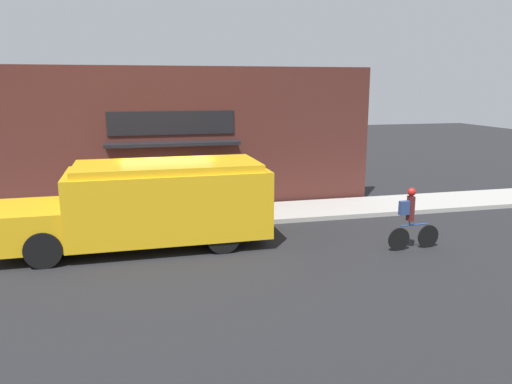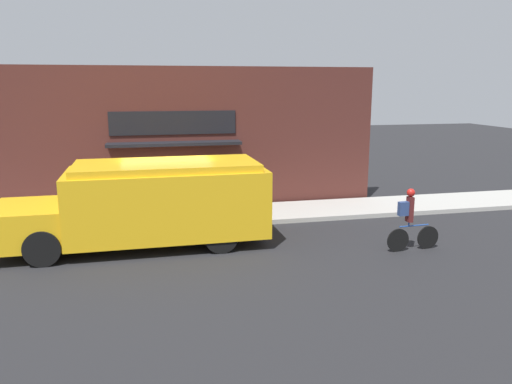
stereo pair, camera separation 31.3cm
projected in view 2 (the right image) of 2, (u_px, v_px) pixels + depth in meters
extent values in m
plane|color=#232326|center=(169.00, 231.00, 14.79)|extent=(70.00, 70.00, 0.00)
cube|color=#ADAAA3|center=(167.00, 219.00, 15.87)|extent=(28.00, 2.30, 0.15)
cube|color=#4C231E|center=(162.00, 140.00, 16.67)|extent=(14.92, 0.18, 4.85)
cube|color=black|center=(173.00, 123.00, 16.53)|extent=(4.17, 0.05, 0.78)
cube|color=black|center=(175.00, 144.00, 16.35)|extent=(4.37, 0.70, 0.10)
cube|color=yellow|center=(168.00, 201.00, 13.35)|extent=(5.18, 2.42, 1.76)
cube|color=yellow|center=(30.00, 224.00, 12.66)|extent=(1.81, 2.19, 0.97)
cube|color=yellow|center=(167.00, 166.00, 13.14)|extent=(4.76, 2.22, 0.19)
cube|color=red|center=(115.00, 190.00, 14.38)|extent=(0.03, 0.44, 0.44)
cylinder|color=black|center=(56.00, 225.00, 13.80)|extent=(0.88, 0.27, 0.88)
cylinder|color=black|center=(42.00, 248.00, 11.85)|extent=(0.88, 0.27, 0.88)
cylinder|color=black|center=(210.00, 216.00, 14.76)|extent=(0.88, 0.27, 0.88)
cylinder|color=black|center=(221.00, 236.00, 12.81)|extent=(0.88, 0.27, 0.88)
cylinder|color=black|center=(428.00, 237.00, 13.14)|extent=(0.61, 0.07, 0.61)
cylinder|color=black|center=(398.00, 240.00, 12.90)|extent=(0.61, 0.07, 0.61)
cylinder|color=#234793|center=(414.00, 226.00, 12.95)|extent=(0.84, 0.08, 0.04)
cylinder|color=#234793|center=(409.00, 224.00, 12.89)|extent=(0.04, 0.04, 0.12)
cube|color=#561E1E|center=(410.00, 209.00, 12.81)|extent=(0.13, 0.21, 0.66)
sphere|color=red|center=(411.00, 193.00, 12.72)|extent=(0.21, 0.21, 0.21)
cube|color=navy|center=(403.00, 209.00, 12.75)|extent=(0.27, 0.15, 0.36)
cylinder|color=#38383D|center=(217.00, 195.00, 16.79)|extent=(0.62, 0.62, 0.91)
cylinder|color=black|center=(217.00, 181.00, 16.69)|extent=(0.63, 0.63, 0.04)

